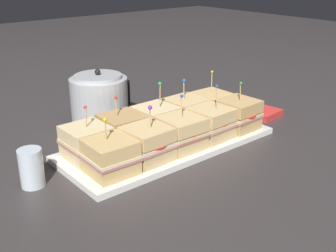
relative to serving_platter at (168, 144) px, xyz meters
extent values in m
plane|color=#383333|center=(0.00, 0.00, -0.01)|extent=(6.00, 6.00, 0.00)
cube|color=white|center=(0.00, 0.00, 0.00)|extent=(0.67, 0.28, 0.01)
cube|color=white|center=(0.00, 0.00, 0.01)|extent=(0.67, 0.28, 0.01)
cube|color=tan|center=(-0.24, -0.06, 0.03)|extent=(0.12, 0.12, 0.04)
cube|color=tan|center=(-0.24, -0.06, 0.05)|extent=(0.12, 0.12, 0.01)
cube|color=beige|center=(-0.24, -0.06, 0.06)|extent=(0.12, 0.12, 0.01)
cube|color=#E0B771|center=(-0.24, -0.06, 0.08)|extent=(0.12, 0.12, 0.04)
cylinder|color=tan|center=(-0.25, -0.05, 0.12)|extent=(0.00, 0.01, 0.07)
sphere|color=yellow|center=(-0.25, -0.05, 0.16)|extent=(0.01, 0.01, 0.01)
cube|color=#DBB77A|center=(-0.12, -0.06, 0.03)|extent=(0.12, 0.12, 0.04)
cube|color=tan|center=(-0.12, -0.06, 0.05)|extent=(0.13, 0.13, 0.01)
cube|color=beige|center=(-0.12, -0.06, 0.06)|extent=(0.12, 0.12, 0.01)
cylinder|color=red|center=(-0.12, -0.08, 0.06)|extent=(0.09, 0.09, 0.00)
cube|color=#E8C281|center=(-0.12, -0.06, 0.08)|extent=(0.12, 0.12, 0.04)
cylinder|color=tan|center=(-0.12, -0.07, 0.13)|extent=(0.00, 0.01, 0.07)
sphere|color=purple|center=(-0.12, -0.07, 0.16)|extent=(0.01, 0.01, 0.01)
cube|color=#DBB77A|center=(0.00, -0.06, 0.03)|extent=(0.12, 0.12, 0.04)
cube|color=#B26B60|center=(0.00, -0.06, 0.05)|extent=(0.12, 0.12, 0.01)
cube|color=beige|center=(0.00, -0.06, 0.06)|extent=(0.12, 0.12, 0.01)
cylinder|color=red|center=(0.00, -0.08, 0.06)|extent=(0.07, 0.07, 0.00)
cube|color=#E8C281|center=(0.00, -0.06, 0.08)|extent=(0.12, 0.12, 0.04)
cylinder|color=tan|center=(0.00, -0.06, 0.13)|extent=(0.00, 0.01, 0.08)
sphere|color=blue|center=(0.00, -0.06, 0.17)|extent=(0.01, 0.01, 0.01)
cube|color=#DBB77A|center=(0.12, -0.06, 0.03)|extent=(0.12, 0.12, 0.04)
cube|color=tan|center=(0.12, -0.06, 0.05)|extent=(0.13, 0.13, 0.01)
cube|color=beige|center=(0.12, -0.06, 0.06)|extent=(0.12, 0.12, 0.01)
cylinder|color=red|center=(0.12, -0.08, 0.06)|extent=(0.08, 0.08, 0.00)
cube|color=#E8C281|center=(0.12, -0.06, 0.08)|extent=(0.12, 0.12, 0.04)
cylinder|color=tan|center=(0.13, -0.07, 0.14)|extent=(0.00, 0.01, 0.08)
sphere|color=blue|center=(0.13, -0.07, 0.18)|extent=(0.01, 0.01, 0.01)
cube|color=tan|center=(0.25, -0.06, 0.03)|extent=(0.12, 0.12, 0.04)
cube|color=tan|center=(0.25, -0.06, 0.05)|extent=(0.13, 0.13, 0.01)
cube|color=beige|center=(0.25, -0.06, 0.06)|extent=(0.12, 0.12, 0.01)
cylinder|color=red|center=(0.25, -0.08, 0.06)|extent=(0.09, 0.09, 0.00)
cube|color=tan|center=(0.25, -0.06, 0.08)|extent=(0.12, 0.12, 0.04)
cylinder|color=tan|center=(0.25, -0.07, 0.13)|extent=(0.00, 0.01, 0.07)
sphere|color=green|center=(0.25, -0.07, 0.16)|extent=(0.01, 0.01, 0.01)
cube|color=beige|center=(-0.24, 0.06, 0.03)|extent=(0.12, 0.12, 0.04)
cube|color=tan|center=(-0.24, 0.06, 0.05)|extent=(0.12, 0.12, 0.01)
cube|color=beige|center=(-0.24, 0.06, 0.06)|extent=(0.12, 0.12, 0.01)
cube|color=beige|center=(-0.24, 0.06, 0.08)|extent=(0.12, 0.12, 0.04)
cylinder|color=tan|center=(-0.24, 0.06, 0.12)|extent=(0.00, 0.01, 0.07)
sphere|color=red|center=(-0.24, 0.06, 0.16)|extent=(0.01, 0.01, 0.01)
cube|color=tan|center=(-0.12, 0.06, 0.03)|extent=(0.12, 0.12, 0.04)
cube|color=#B26B60|center=(-0.12, 0.06, 0.05)|extent=(0.13, 0.13, 0.01)
cube|color=beige|center=(-0.12, 0.06, 0.06)|extent=(0.12, 0.12, 0.01)
cylinder|color=red|center=(-0.12, 0.04, 0.06)|extent=(0.09, 0.09, 0.00)
cube|color=tan|center=(-0.12, 0.06, 0.08)|extent=(0.12, 0.12, 0.04)
cylinder|color=tan|center=(-0.13, 0.07, 0.13)|extent=(0.00, 0.01, 0.07)
sphere|color=red|center=(-0.13, 0.07, 0.16)|extent=(0.01, 0.01, 0.01)
cube|color=beige|center=(0.00, 0.06, 0.03)|extent=(0.12, 0.12, 0.04)
cube|color=#B26B60|center=(0.00, 0.06, 0.05)|extent=(0.12, 0.12, 0.01)
cube|color=beige|center=(0.00, 0.06, 0.06)|extent=(0.12, 0.12, 0.01)
cylinder|color=red|center=(0.00, 0.04, 0.06)|extent=(0.08, 0.08, 0.00)
cube|color=beige|center=(0.00, 0.06, 0.08)|extent=(0.12, 0.12, 0.04)
cylinder|color=tan|center=(0.01, 0.05, 0.14)|extent=(0.00, 0.01, 0.09)
sphere|color=green|center=(0.01, 0.05, 0.18)|extent=(0.01, 0.01, 0.01)
cube|color=#DBB77A|center=(0.12, 0.06, 0.03)|extent=(0.12, 0.12, 0.04)
cube|color=tan|center=(0.12, 0.06, 0.05)|extent=(0.13, 0.13, 0.01)
cube|color=beige|center=(0.12, 0.06, 0.06)|extent=(0.12, 0.12, 0.01)
cylinder|color=red|center=(0.12, 0.04, 0.06)|extent=(0.07, 0.07, 0.00)
cube|color=#E8C281|center=(0.12, 0.06, 0.08)|extent=(0.12, 0.12, 0.04)
cylinder|color=tan|center=(0.12, 0.06, 0.13)|extent=(0.00, 0.01, 0.07)
sphere|color=blue|center=(0.12, 0.06, 0.17)|extent=(0.01, 0.01, 0.01)
cube|color=tan|center=(0.25, 0.06, 0.03)|extent=(0.12, 0.12, 0.04)
cube|color=#B26B60|center=(0.25, 0.06, 0.05)|extent=(0.12, 0.12, 0.01)
cube|color=beige|center=(0.25, 0.06, 0.06)|extent=(0.12, 0.12, 0.01)
cube|color=#E0B771|center=(0.25, 0.06, 0.08)|extent=(0.12, 0.12, 0.04)
cylinder|color=tan|center=(0.25, 0.06, 0.13)|extent=(0.00, 0.00, 0.09)
sphere|color=yellow|center=(0.25, 0.06, 0.17)|extent=(0.01, 0.01, 0.01)
cylinder|color=#B7BABF|center=(-0.06, 0.30, 0.07)|extent=(0.20, 0.20, 0.16)
cylinder|color=#B7BABF|center=(-0.06, 0.30, 0.16)|extent=(0.16, 0.16, 0.01)
sphere|color=black|center=(-0.06, 0.30, 0.18)|extent=(0.02, 0.02, 0.02)
cube|color=black|center=(0.05, 0.30, 0.08)|extent=(0.02, 0.02, 0.10)
cylinder|color=silver|center=(-0.42, 0.04, 0.04)|extent=(0.06, 0.06, 0.10)
cube|color=red|center=(0.44, -0.01, 0.00)|extent=(0.12, 0.12, 0.02)
camera|label=1|loc=(-0.76, -0.91, 0.53)|focal=45.00mm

